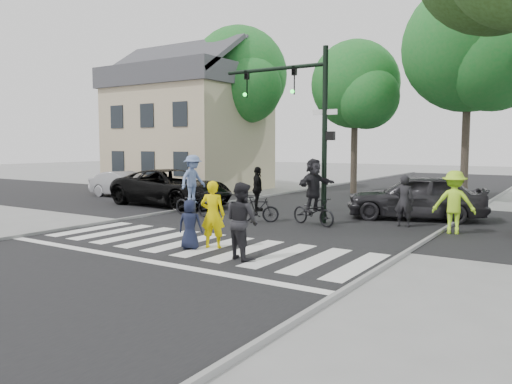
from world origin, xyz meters
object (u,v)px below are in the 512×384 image
(cyclist_left, at_px, (193,190))
(car_suv, at_px, (171,188))
(traffic_signal, at_px, (303,110))
(pedestrian_child, at_px, (190,224))
(cyclist_right, at_px, (314,196))
(car_grey, at_px, (416,197))
(cyclist_mid, at_px, (257,200))
(pedestrian_adult, at_px, (242,221))
(car_silver, at_px, (124,184))
(pedestrian_woman, at_px, (213,215))

(cyclist_left, height_order, car_suv, cyclist_left)
(traffic_signal, height_order, pedestrian_child, traffic_signal)
(traffic_signal, distance_m, cyclist_left, 5.11)
(cyclist_right, bearing_deg, car_grey, 52.48)
(pedestrian_child, distance_m, cyclist_mid, 4.84)
(pedestrian_adult, height_order, car_suv, pedestrian_adult)
(cyclist_left, xyz_separation_m, car_grey, (7.31, 3.75, -0.18))
(pedestrian_adult, xyz_separation_m, car_silver, (-13.12, 8.27, -0.25))
(cyclist_right, height_order, car_suv, cyclist_right)
(cyclist_mid, bearing_deg, car_suv, 161.49)
(cyclist_mid, distance_m, car_grey, 5.78)
(traffic_signal, relative_size, pedestrian_child, 4.62)
(pedestrian_adult, bearing_deg, cyclist_left, -20.79)
(cyclist_left, bearing_deg, cyclist_right, 5.98)
(cyclist_right, bearing_deg, pedestrian_child, -100.23)
(pedestrian_woman, height_order, car_suv, pedestrian_woman)
(pedestrian_woman, distance_m, cyclist_left, 6.05)
(pedestrian_child, height_order, car_silver, car_silver)
(pedestrian_woman, relative_size, cyclist_right, 0.79)
(pedestrian_woman, xyz_separation_m, cyclist_right, (0.54, 4.78, 0.12))
(cyclist_right, distance_m, car_silver, 12.63)
(pedestrian_adult, bearing_deg, cyclist_right, -61.14)
(pedestrian_adult, bearing_deg, car_grey, -80.69)
(traffic_signal, height_order, cyclist_right, traffic_signal)
(cyclist_mid, height_order, cyclist_right, cyclist_right)
(cyclist_right, bearing_deg, car_suv, 169.29)
(cyclist_left, distance_m, car_suv, 3.52)
(cyclist_left, bearing_deg, car_silver, 155.75)
(traffic_signal, height_order, cyclist_mid, traffic_signal)
(cyclist_mid, bearing_deg, pedestrian_woman, -72.10)
(car_suv, bearing_deg, cyclist_right, -96.57)
(cyclist_right, bearing_deg, traffic_signal, 141.80)
(cyclist_left, bearing_deg, traffic_signal, 15.08)
(pedestrian_woman, xyz_separation_m, car_suv, (-7.19, 6.24, -0.07))
(pedestrian_child, distance_m, cyclist_right, 5.31)
(pedestrian_child, bearing_deg, pedestrian_adult, 152.84)
(cyclist_mid, bearing_deg, cyclist_left, -179.54)
(pedestrian_child, xyz_separation_m, car_suv, (-6.79, 6.68, 0.16))
(cyclist_left, bearing_deg, car_suv, 145.97)
(pedestrian_woman, relative_size, pedestrian_adult, 0.97)
(car_grey, bearing_deg, pedestrian_adult, -27.38)
(car_suv, relative_size, car_grey, 1.20)
(traffic_signal, relative_size, car_silver, 1.49)
(pedestrian_child, bearing_deg, cyclist_left, -71.25)
(car_suv, bearing_deg, pedestrian_child, -130.37)
(car_silver, bearing_deg, traffic_signal, -101.61)
(car_suv, relative_size, car_silver, 1.46)
(pedestrian_woman, distance_m, cyclist_right, 4.81)
(pedestrian_woman, bearing_deg, cyclist_right, -117.92)
(pedestrian_child, height_order, car_suv, car_suv)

